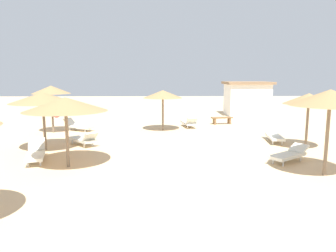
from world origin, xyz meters
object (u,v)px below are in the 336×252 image
object	(u,v)px
parasol_1	(51,91)
lounger_1	(78,125)
parasol_4	(309,99)
parasol_5	(43,98)
parasol_3	(330,98)
lounger_6	(36,153)
beach_cabana	(247,98)
lounger_3	(289,154)
lounger_5	(83,139)
lounger_2	(189,123)
bench_0	(222,119)
parasol_6	(65,104)
parasol_2	(163,94)
lounger_4	(274,136)

from	to	relation	value
parasol_1	lounger_1	xyz separation A→B (m)	(1.30, 0.61, -2.16)
parasol_4	parasol_5	world-z (taller)	parasol_5
parasol_3	lounger_6	distance (m)	10.99
beach_cabana	lounger_3	bearing A→B (deg)	-98.52
lounger_5	lounger_6	distance (m)	3.10
parasol_1	lounger_2	distance (m)	8.66
lounger_6	bench_0	xyz separation A→B (m)	(9.22, 9.50, 0.02)
lounger_2	lounger_6	xyz separation A→B (m)	(-6.80, -8.13, 0.00)
parasol_6	lounger_3	world-z (taller)	parasol_6
parasol_5	beach_cabana	size ratio (longest dim) A/B	0.77
lounger_3	beach_cabana	distance (m)	14.87
bench_0	parasol_2	bearing A→B (deg)	-148.87
lounger_4	lounger_6	bearing A→B (deg)	-161.89
parasol_6	lounger_4	size ratio (longest dim) A/B	1.57
parasol_5	lounger_1	world-z (taller)	parasol_5
bench_0	lounger_4	bearing A→B (deg)	-75.43
lounger_3	beach_cabana	size ratio (longest dim) A/B	0.51
parasol_1	lounger_6	size ratio (longest dim) A/B	1.42
lounger_5	bench_0	size ratio (longest dim) A/B	1.18
parasol_4	lounger_5	distance (m)	10.73
parasol_4	lounger_3	bearing A→B (deg)	-126.43
lounger_2	parasol_2	bearing A→B (deg)	-146.65
parasol_5	lounger_5	distance (m)	2.70
parasol_5	lounger_4	xyz separation A→B (m)	(11.09, 1.53, -2.06)
parasol_2	parasol_4	xyz separation A→B (m)	(6.63, -5.00, 0.08)
lounger_6	lounger_4	bearing A→B (deg)	18.11
lounger_6	bench_0	bearing A→B (deg)	45.84
parasol_6	lounger_1	bearing A→B (deg)	101.65
parasol_2	lounger_5	world-z (taller)	parasol_2
parasol_6	lounger_6	distance (m)	2.63
lounger_6	beach_cabana	world-z (taller)	beach_cabana
lounger_5	bench_0	bearing A→B (deg)	39.69
parasol_4	parasol_3	bearing A→B (deg)	-106.32
lounger_2	bench_0	world-z (taller)	lounger_2
lounger_5	parasol_3	bearing A→B (deg)	-27.70
parasol_2	lounger_6	world-z (taller)	parasol_2
parasol_2	lounger_2	xyz separation A→B (m)	(1.70, 1.12, -1.90)
lounger_6	parasol_1	bearing A→B (deg)	102.35
lounger_3	lounger_6	world-z (taller)	lounger_6
parasol_4	bench_0	size ratio (longest dim) A/B	1.66
parasol_3	beach_cabana	size ratio (longest dim) A/B	0.78
parasol_1	parasol_6	distance (m)	7.80
parasol_3	lounger_3	size ratio (longest dim) A/B	1.53
lounger_2	lounger_5	world-z (taller)	lounger_2
parasol_5	parasol_2	bearing A→B (deg)	42.86
lounger_3	parasol_3	bearing A→B (deg)	-73.44
parasol_2	beach_cabana	bearing A→B (deg)	45.91
parasol_1	parasol_2	size ratio (longest dim) A/B	1.12
parasol_4	bench_0	xyz separation A→B (m)	(-2.50, 7.49, -1.96)
parasol_1	beach_cabana	world-z (taller)	beach_cabana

